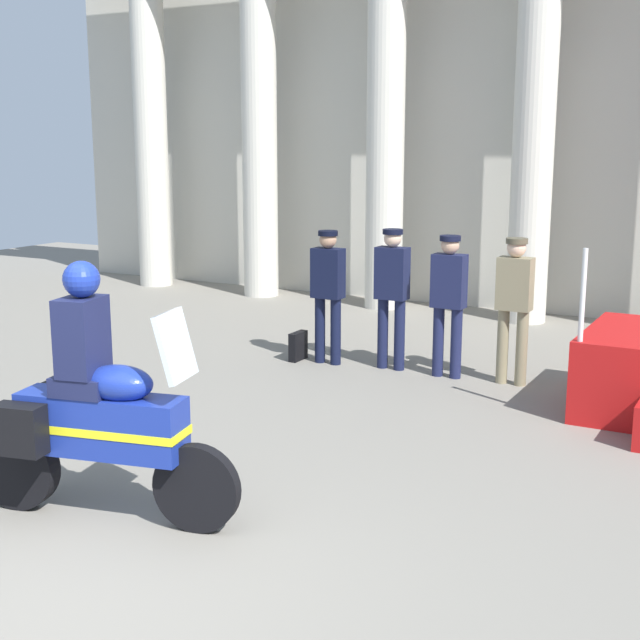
# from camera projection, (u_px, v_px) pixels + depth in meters

# --- Properties ---
(ground_plane) EXTENTS (28.00, 28.00, 0.00)m
(ground_plane) POSITION_uv_depth(u_px,v_px,m) (41.00, 602.00, 5.21)
(ground_plane) COLOR gray
(colonnade_backdrop) EXTENTS (16.31, 1.46, 6.70)m
(colonnade_backdrop) POSITION_uv_depth(u_px,v_px,m) (470.00, 88.00, 13.69)
(colonnade_backdrop) COLOR beige
(colonnade_backdrop) RESTS_ON ground_plane
(officer_in_row_0) EXTENTS (0.38, 0.24, 1.65)m
(officer_in_row_0) POSITION_uv_depth(u_px,v_px,m) (328.00, 286.00, 10.63)
(officer_in_row_0) COLOR black
(officer_in_row_0) RESTS_ON ground_plane
(officer_in_row_1) EXTENTS (0.38, 0.24, 1.70)m
(officer_in_row_1) POSITION_uv_depth(u_px,v_px,m) (392.00, 287.00, 10.36)
(officer_in_row_1) COLOR #141938
(officer_in_row_1) RESTS_ON ground_plane
(officer_in_row_2) EXTENTS (0.38, 0.24, 1.66)m
(officer_in_row_2) POSITION_uv_depth(u_px,v_px,m) (449.00, 295.00, 10.00)
(officer_in_row_2) COLOR #191E42
(officer_in_row_2) RESTS_ON ground_plane
(officer_in_row_3) EXTENTS (0.38, 0.24, 1.67)m
(officer_in_row_3) POSITION_uv_depth(u_px,v_px,m) (514.00, 299.00, 9.70)
(officer_in_row_3) COLOR #847A5B
(officer_in_row_3) RESTS_ON ground_plane
(motorcycle_with_rider) EXTENTS (2.07, 0.83, 1.90)m
(motorcycle_with_rider) POSITION_uv_depth(u_px,v_px,m) (92.00, 414.00, 6.23)
(motorcycle_with_rider) COLOR black
(motorcycle_with_rider) RESTS_ON ground_plane
(briefcase_on_ground) EXTENTS (0.10, 0.32, 0.36)m
(briefcase_on_ground) POSITION_uv_depth(u_px,v_px,m) (298.00, 346.00, 10.94)
(briefcase_on_ground) COLOR black
(briefcase_on_ground) RESTS_ON ground_plane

